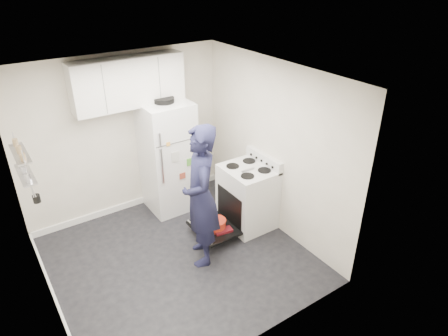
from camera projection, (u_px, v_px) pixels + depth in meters
room at (170, 181)px, 4.89m from camera, size 3.21×3.21×2.51m
electric_range at (247, 197)px, 5.96m from camera, size 0.66×0.76×1.10m
open_oven_door at (215, 226)px, 5.79m from camera, size 0.55×0.72×0.23m
refrigerator at (168, 157)px, 6.22m from camera, size 0.72×0.74×1.84m
upper_cabinets at (128, 82)px, 5.57m from camera, size 1.60×0.33×0.70m
wall_shelf_rack at (23, 164)px, 4.28m from camera, size 0.14×0.60×0.61m
person at (201, 197)px, 5.04m from camera, size 0.69×0.83×1.93m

